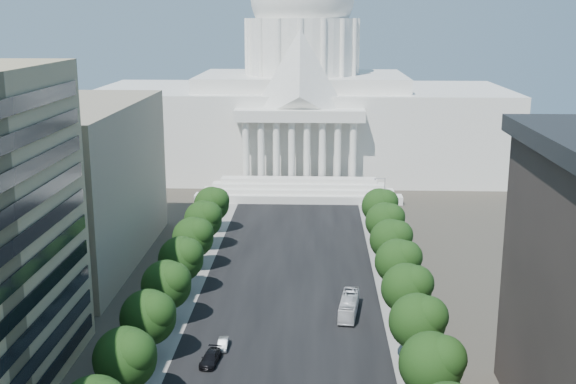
# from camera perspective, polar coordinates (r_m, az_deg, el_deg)

# --- Properties ---
(road_asphalt) EXTENTS (30.00, 260.00, 0.01)m
(road_asphalt) POSITION_cam_1_polar(r_m,az_deg,el_deg) (127.82, 0.15, -7.15)
(road_asphalt) COLOR black
(road_asphalt) RESTS_ON ground
(sidewalk_left) EXTENTS (8.00, 260.00, 0.02)m
(sidewalk_left) POSITION_cam_1_polar(r_m,az_deg,el_deg) (129.87, -8.32, -6.96)
(sidewalk_left) COLOR gray
(sidewalk_left) RESTS_ON ground
(sidewalk_right) EXTENTS (8.00, 260.00, 0.02)m
(sidewalk_right) POSITION_cam_1_polar(r_m,az_deg,el_deg) (128.58, 8.71, -7.19)
(sidewalk_right) COLOR gray
(sidewalk_right) RESTS_ON ground
(capitol) EXTENTS (120.00, 56.00, 73.00)m
(capitol) POSITION_cam_1_polar(r_m,az_deg,el_deg) (215.81, 1.09, 6.92)
(capitol) COLOR white
(capitol) RESTS_ON ground
(office_block_left_far) EXTENTS (38.00, 52.00, 30.00)m
(office_block_left_far) POSITION_cam_1_polar(r_m,az_deg,el_deg) (142.86, -19.31, 0.60)
(office_block_left_far) COLOR gray
(office_block_left_far) RESTS_ON ground
(tree_l_d) EXTENTS (7.79, 7.60, 9.97)m
(tree_l_d) POSITION_cam_1_polar(r_m,az_deg,el_deg) (89.26, -12.59, -12.60)
(tree_l_d) COLOR #33261C
(tree_l_d) RESTS_ON ground
(tree_l_e) EXTENTS (7.79, 7.60, 9.97)m
(tree_l_e) POSITION_cam_1_polar(r_m,az_deg,el_deg) (99.81, -10.84, -9.59)
(tree_l_e) COLOR #33261C
(tree_l_e) RESTS_ON ground
(tree_l_f) EXTENTS (7.79, 7.60, 9.97)m
(tree_l_f) POSITION_cam_1_polar(r_m,az_deg,el_deg) (110.66, -9.45, -7.15)
(tree_l_f) COLOR #33261C
(tree_l_f) RESTS_ON ground
(tree_l_g) EXTENTS (7.79, 7.60, 9.97)m
(tree_l_g) POSITION_cam_1_polar(r_m,az_deg,el_deg) (121.73, -8.33, -5.15)
(tree_l_g) COLOR #33261C
(tree_l_g) RESTS_ON ground
(tree_l_h) EXTENTS (7.79, 7.60, 9.97)m
(tree_l_h) POSITION_cam_1_polar(r_m,az_deg,el_deg) (132.96, -7.40, -3.49)
(tree_l_h) COLOR #33261C
(tree_l_h) RESTS_ON ground
(tree_l_i) EXTENTS (7.79, 7.60, 9.97)m
(tree_l_i) POSITION_cam_1_polar(r_m,az_deg,el_deg) (144.31, -6.61, -2.08)
(tree_l_i) COLOR #33261C
(tree_l_i) RESTS_ON ground
(tree_l_j) EXTENTS (7.79, 7.60, 9.97)m
(tree_l_j) POSITION_cam_1_polar(r_m,az_deg,el_deg) (155.76, -5.95, -0.89)
(tree_l_j) COLOR #33261C
(tree_l_j) RESTS_ON ground
(tree_r_d) EXTENTS (7.79, 7.60, 9.97)m
(tree_r_d) POSITION_cam_1_polar(r_m,az_deg,el_deg) (87.61, 11.48, -13.06)
(tree_r_d) COLOR #33261C
(tree_r_d) RESTS_ON ground
(tree_r_e) EXTENTS (7.79, 7.60, 9.97)m
(tree_r_e) POSITION_cam_1_polar(r_m,az_deg,el_deg) (98.34, 10.39, -9.93)
(tree_r_e) COLOR #33261C
(tree_r_e) RESTS_ON ground
(tree_r_f) EXTENTS (7.79, 7.60, 9.97)m
(tree_r_f) POSITION_cam_1_polar(r_m,az_deg,el_deg) (109.34, 9.52, -7.42)
(tree_r_f) COLOR #33261C
(tree_r_f) RESTS_ON ground
(tree_r_g) EXTENTS (7.79, 7.60, 9.97)m
(tree_r_g) POSITION_cam_1_polar(r_m,az_deg,el_deg) (120.53, 8.83, -5.37)
(tree_r_g) COLOR #33261C
(tree_r_g) RESTS_ON ground
(tree_r_h) EXTENTS (7.79, 7.60, 9.97)m
(tree_r_h) POSITION_cam_1_polar(r_m,az_deg,el_deg) (131.86, 8.25, -3.67)
(tree_r_h) COLOR #33261C
(tree_r_h) RESTS_ON ground
(tree_r_i) EXTENTS (7.79, 7.60, 9.97)m
(tree_r_i) POSITION_cam_1_polar(r_m,az_deg,el_deg) (143.30, 7.77, -2.23)
(tree_r_i) COLOR #33261C
(tree_r_i) RESTS_ON ground
(tree_r_j) EXTENTS (7.79, 7.60, 9.97)m
(tree_r_j) POSITION_cam_1_polar(r_m,az_deg,el_deg) (154.83, 7.36, -1.02)
(tree_r_j) COLOR #33261C
(tree_r_j) RESTS_ON ground
(streetlight_c) EXTENTS (2.61, 0.44, 9.00)m
(streetlight_c) POSITION_cam_1_polar(r_m,az_deg,el_deg) (99.00, 11.27, -10.21)
(streetlight_c) COLOR gray
(streetlight_c) RESTS_ON ground
(streetlight_d) EXTENTS (2.61, 0.44, 9.00)m
(streetlight_d) POSITION_cam_1_polar(r_m,az_deg,el_deg) (122.04, 9.49, -5.46)
(streetlight_d) COLOR gray
(streetlight_d) RESTS_ON ground
(streetlight_e) EXTENTS (2.61, 0.44, 9.00)m
(streetlight_e) POSITION_cam_1_polar(r_m,az_deg,el_deg) (145.73, 8.30, -2.24)
(streetlight_e) COLOR gray
(streetlight_e) RESTS_ON ground
(streetlight_f) EXTENTS (2.61, 0.44, 9.00)m
(streetlight_f) POSITION_cam_1_polar(r_m,az_deg,el_deg) (169.79, 7.45, 0.08)
(streetlight_f) COLOR gray
(streetlight_f) RESTS_ON ground
(car_silver) EXTENTS (1.44, 3.91, 1.28)m
(car_silver) POSITION_cam_1_polar(r_m,az_deg,el_deg) (104.18, -5.15, -11.86)
(car_silver) COLOR #A3A6AA
(car_silver) RESTS_ON ground
(car_dark_b) EXTENTS (2.77, 5.50, 1.53)m
(car_dark_b) POSITION_cam_1_polar(r_m,az_deg,el_deg) (100.08, -6.15, -12.93)
(car_dark_b) COLOR black
(car_dark_b) RESTS_ON ground
(city_bus) EXTENTS (3.83, 10.70, 2.92)m
(city_bus) POSITION_cam_1_polar(r_m,az_deg,el_deg) (114.67, 4.84, -8.93)
(city_bus) COLOR silver
(city_bus) RESTS_ON ground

